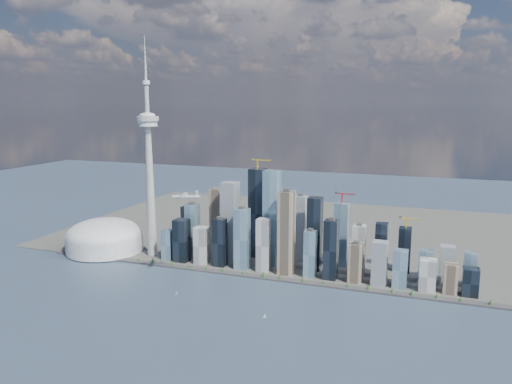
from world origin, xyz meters
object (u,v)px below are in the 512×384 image
(needle_tower, at_px, (149,166))
(airplane, at_px, (186,196))
(dome_stadium, at_px, (105,237))
(sailboat_west, at_px, (177,293))
(sailboat_east, at_px, (265,316))

(needle_tower, relative_size, airplane, 8.90)
(dome_stadium, xyz_separation_m, airplane, (326.17, -150.77, 159.95))
(needle_tower, xyz_separation_m, sailboat_west, (187.11, -213.28, -232.70))
(needle_tower, xyz_separation_m, airplane, (186.17, -160.77, -36.46))
(dome_stadium, distance_m, sailboat_west, 386.83)
(sailboat_west, height_order, sailboat_east, sailboat_west)
(needle_tower, height_order, airplane, needle_tower)
(airplane, bearing_deg, needle_tower, 119.42)
(needle_tower, distance_m, sailboat_west, 366.94)
(dome_stadium, height_order, sailboat_east, dome_stadium)
(dome_stadium, bearing_deg, airplane, -24.81)
(needle_tower, height_order, dome_stadium, needle_tower)
(needle_tower, height_order, sailboat_east, needle_tower)
(airplane, xyz_separation_m, sailboat_west, (0.94, -52.50, -196.24))
(sailboat_west, bearing_deg, airplane, 107.26)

